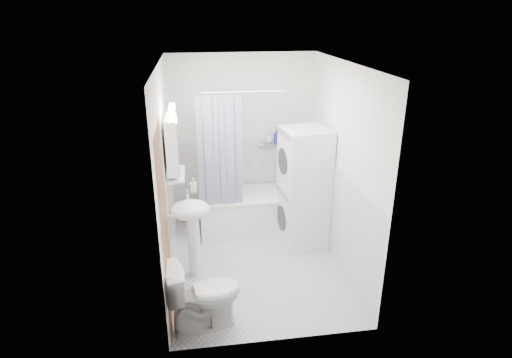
{
  "coord_description": "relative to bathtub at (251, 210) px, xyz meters",
  "views": [
    {
      "loc": [
        -0.66,
        -4.44,
        2.91
      ],
      "look_at": [
        0.02,
        0.15,
        1.07
      ],
      "focal_mm": 30.0,
      "sensor_mm": 36.0,
      "label": 1
    }
  ],
  "objects": [
    {
      "name": "washer_dryer",
      "position": [
        0.61,
        -0.47,
        0.48
      ],
      "size": [
        0.62,
        0.61,
        1.57
      ],
      "rotation": [
        0.0,
        0.0,
        0.11
      ],
      "color": "white",
      "rests_on": "ground"
    },
    {
      "name": "bathtub",
      "position": [
        0.0,
        0.0,
        0.0
      ],
      "size": [
        1.44,
        0.68,
        0.55
      ],
      "color": "white",
      "rests_on": "ground"
    },
    {
      "name": "soap_pump",
      "position": [
        -0.78,
        -0.67,
        0.65
      ],
      "size": [
        0.08,
        0.17,
        0.08
      ],
      "primitive_type": "imported",
      "color": "gray",
      "rests_on": "sink"
    },
    {
      "name": "shower_curtain",
      "position": [
        -0.44,
        -0.28,
        0.95
      ],
      "size": [
        0.55,
        0.02,
        1.45
      ],
      "color": "#18154A",
      "rests_on": "curtain_rod"
    },
    {
      "name": "room_walls",
      "position": [
        -0.07,
        -0.92,
        1.18
      ],
      "size": [
        2.6,
        2.6,
        2.6
      ],
      "color": "white",
      "rests_on": "ground"
    },
    {
      "name": "tub_spout",
      "position": [
        0.2,
        0.33,
        0.57
      ],
      "size": [
        0.04,
        0.12,
        0.04
      ],
      "primitive_type": "cylinder",
      "rotation": [
        1.57,
        0.0,
        0.0
      ],
      "color": "silver",
      "rests_on": "room_walls"
    },
    {
      "name": "shower_caddy",
      "position": [
        0.25,
        0.32,
        0.85
      ],
      "size": [
        0.22,
        0.06,
        0.02
      ],
      "primitive_type": "cube",
      "color": "silver",
      "rests_on": "room_walls"
    },
    {
      "name": "shelf_cup",
      "position": [
        -0.96,
        -0.7,
        0.96
      ],
      "size": [
        0.1,
        0.09,
        0.1
      ],
      "primitive_type": "imported",
      "color": "gray",
      "rests_on": "shelf"
    },
    {
      "name": "towel",
      "position": [
        -1.01,
        -0.31,
        1.09
      ],
      "size": [
        0.07,
        0.32,
        0.77
      ],
      "color": "#5C1617",
      "rests_on": "room_walls"
    },
    {
      "name": "shelf",
      "position": [
        -0.96,
        -0.82,
        0.9
      ],
      "size": [
        0.18,
        0.54,
        0.02
      ],
      "primitive_type": "cube",
      "color": "silver",
      "rests_on": "room_walls"
    },
    {
      "name": "door",
      "position": [
        -1.02,
        -1.47,
        0.7
      ],
      "size": [
        0.05,
        2.0,
        2.0
      ],
      "color": "brown",
      "rests_on": "ground"
    },
    {
      "name": "sink",
      "position": [
        -0.82,
        -1.02,
        0.4
      ],
      "size": [
        0.44,
        0.37,
        1.04
      ],
      "color": "white",
      "rests_on": "ground"
    },
    {
      "name": "shampoo_b",
      "position": [
        0.4,
        0.32,
        0.9
      ],
      "size": [
        0.08,
        0.21,
        0.08
      ],
      "primitive_type": "imported",
      "color": "#292DA4",
      "rests_on": "shower_caddy"
    },
    {
      "name": "shampoo_a",
      "position": [
        0.28,
        0.32,
        0.92
      ],
      "size": [
        0.13,
        0.17,
        0.13
      ],
      "primitive_type": "imported",
      "color": "gray",
      "rests_on": "shower_caddy"
    },
    {
      "name": "shelf_bottle",
      "position": [
        -0.96,
        -0.97,
        0.94
      ],
      "size": [
        0.07,
        0.18,
        0.07
      ],
      "primitive_type": "imported",
      "color": "gray",
      "rests_on": "shelf"
    },
    {
      "name": "toilet",
      "position": [
        -0.73,
        -1.91,
        0.06
      ],
      "size": [
        0.8,
        0.56,
        0.72
      ],
      "primitive_type": "imported",
      "rotation": [
        0.0,
        0.0,
        1.78
      ],
      "color": "white",
      "rests_on": "ground"
    },
    {
      "name": "medicine_cabinet",
      "position": [
        -0.97,
        -0.82,
        1.26
      ],
      "size": [
        0.13,
        0.5,
        0.71
      ],
      "color": "white",
      "rests_on": "room_walls"
    },
    {
      "name": "curtain_rod",
      "position": [
        0.0,
        -0.28,
        1.7
      ],
      "size": [
        1.62,
        0.02,
        0.02
      ],
      "primitive_type": "cylinder",
      "rotation": [
        0.0,
        1.57,
        0.0
      ],
      "color": "silver",
      "rests_on": "room_walls"
    },
    {
      "name": "wainscot",
      "position": [
        -0.07,
        -0.63,
        0.3
      ],
      "size": [
        1.98,
        2.58,
        2.58
      ],
      "color": "white",
      "rests_on": "ground"
    },
    {
      "name": "floor",
      "position": [
        -0.07,
        -0.92,
        -0.3
      ],
      "size": [
        2.6,
        2.6,
        0.0
      ],
      "primitive_type": "plane",
      "color": "silver",
      "rests_on": "ground"
    }
  ]
}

